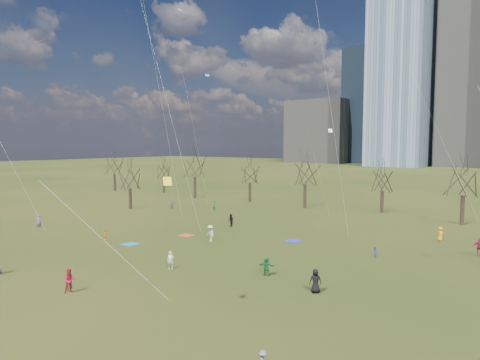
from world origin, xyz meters
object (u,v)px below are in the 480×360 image
Objects in this scene: person_4 at (105,236)px; blanket_navy at (293,241)px; blanket_crimson at (186,235)px; person_1 at (171,260)px; person_2 at (70,281)px; blanket_teal at (130,244)px.

blanket_navy is at bearing -129.61° from person_4.
person_4 is at bearing -142.04° from blanket_navy.
blanket_crimson is at bearing -108.81° from person_4.
person_2 reaches higher than person_1.
person_1 reaches higher than blanket_crimson.
person_1 reaches higher than blanket_navy.
person_1 is (8.31, -10.73, 0.76)m from blanket_crimson.
blanket_teal is at bearing 56.20° from person_2.
person_2 is (-4.90, -24.16, 0.88)m from blanket_navy.
person_2 reaches higher than person_4.
person_1 is 8.66m from person_2.
person_1 is (10.11, -3.92, 0.76)m from blanket_teal.
person_2 is 16.16m from person_4.
person_2 reaches higher than blanket_navy.
blanket_crimson is (-11.60, -4.92, 0.00)m from blanket_navy.
blanket_navy is 16.01m from person_1.
blanket_crimson is (1.80, 6.80, 0.00)m from blanket_teal.
blanket_navy is 24.66m from person_2.
blanket_crimson is 1.04× the size of person_1.
person_2 is at bearing -55.65° from blanket_teal.
blanket_teal is 0.89× the size of person_2.
person_2 is (-1.62, -8.51, 0.12)m from person_1.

